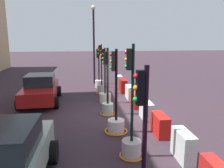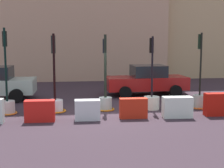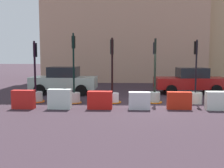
{
  "view_description": "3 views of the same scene",
  "coord_description": "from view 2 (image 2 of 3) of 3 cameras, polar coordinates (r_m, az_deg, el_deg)",
  "views": [
    {
      "loc": [
        -10.32,
        1.63,
        3.65
      ],
      "look_at": [
        1.68,
        -0.11,
        1.18
      ],
      "focal_mm": 35.17,
      "sensor_mm": 36.0,
      "label": 1
    },
    {
      "loc": [
        -1.55,
        -13.93,
        3.11
      ],
      "look_at": [
        0.28,
        0.14,
        1.17
      ],
      "focal_mm": 53.72,
      "sensor_mm": 36.0,
      "label": 2
    },
    {
      "loc": [
        -1.65,
        -13.74,
        2.45
      ],
      "look_at": [
        -2.15,
        0.01,
        1.0
      ],
      "focal_mm": 44.33,
      "sensor_mm": 36.0,
      "label": 3
    }
  ],
  "objects": [
    {
      "name": "construction_barrier_6",
      "position": [
        14.22,
        17.63,
        -3.32
      ],
      "size": [
        1.13,
        0.44,
        0.92
      ],
      "color": "#B4140B",
      "rests_on": "ground_plane"
    },
    {
      "name": "traffic_light_2",
      "position": [
        14.46,
        -9.7,
        -2.65
      ],
      "size": [
        0.93,
        0.93,
        3.31
      ],
      "color": "silver",
      "rests_on": "ground_plane"
    },
    {
      "name": "traffic_light_5",
      "position": [
        15.52,
        14.66,
        -1.99
      ],
      "size": [
        0.83,
        0.83,
        3.35
      ],
      "color": "#AAABA1",
      "rests_on": "ground_plane"
    },
    {
      "name": "traffic_light_3",
      "position": [
        14.58,
        -1.14,
        -2.04
      ],
      "size": [
        0.79,
        0.79,
        3.27
      ],
      "color": "#AAB9B0",
      "rests_on": "ground_plane"
    },
    {
      "name": "construction_barrier_3",
      "position": [
        12.86,
        -4.2,
        -4.43
      ],
      "size": [
        0.98,
        0.5,
        0.78
      ],
      "color": "silver",
      "rests_on": "ground_plane"
    },
    {
      "name": "construction_barrier_2",
      "position": [
        12.89,
        -12.19,
        -4.49
      ],
      "size": [
        1.12,
        0.47,
        0.81
      ],
      "color": "red",
      "rests_on": "ground_plane"
    },
    {
      "name": "traffic_light_1",
      "position": [
        14.49,
        -17.42,
        -2.69
      ],
      "size": [
        0.78,
        0.78,
        3.53
      ],
      "color": "#BAACAA",
      "rests_on": "ground_plane"
    },
    {
      "name": "ground_plane",
      "position": [
        14.35,
        -1.04,
        -4.72
      ],
      "size": [
        120.0,
        120.0,
        0.0
      ],
      "primitive_type": "plane",
      "color": "#34262F"
    },
    {
      "name": "car_red_compact",
      "position": [
        18.55,
        5.91,
        0.59
      ],
      "size": [
        4.49,
        2.3,
        1.64
      ],
      "color": "maroon",
      "rests_on": "ground_plane"
    },
    {
      "name": "construction_barrier_4",
      "position": [
        13.16,
        3.65,
        -4.13
      ],
      "size": [
        1.09,
        0.4,
        0.79
      ],
      "color": "red",
      "rests_on": "ground_plane"
    },
    {
      "name": "traffic_light_4",
      "position": [
        14.85,
        6.76,
        -2.17
      ],
      "size": [
        0.69,
        0.69,
        3.19
      ],
      "color": "silver",
      "rests_on": "ground_plane"
    },
    {
      "name": "construction_barrier_5",
      "position": [
        13.48,
        11.05,
        -3.89
      ],
      "size": [
        1.17,
        0.51,
        0.83
      ],
      "color": "silver",
      "rests_on": "ground_plane"
    }
  ]
}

